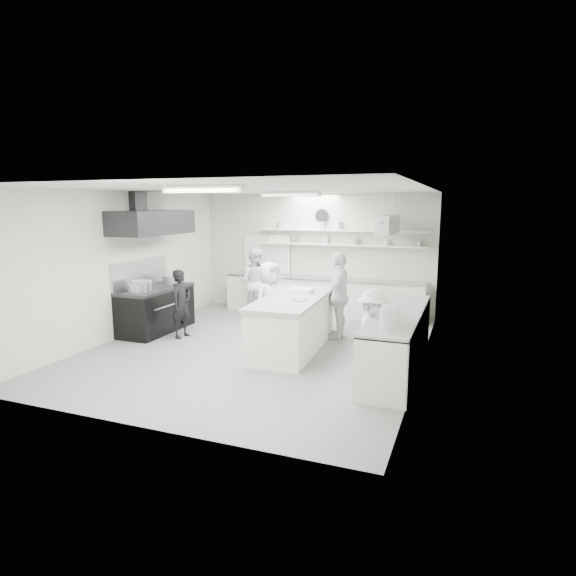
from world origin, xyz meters
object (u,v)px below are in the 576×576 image
(cook_back, at_px, (255,282))
(stove, at_px, (156,311))
(prep_island, at_px, (293,324))
(back_counter, at_px, (322,297))
(cook_stove, at_px, (181,304))
(right_counter, at_px, (398,342))

(cook_back, bearing_deg, stove, 51.89)
(stove, distance_m, prep_island, 3.24)
(back_counter, bearing_deg, stove, -136.01)
(stove, xyz_separation_m, cook_back, (1.39, 2.09, 0.40))
(stove, relative_size, cook_back, 1.07)
(stove, height_order, back_counter, back_counter)
(prep_island, bearing_deg, cook_back, 125.95)
(stove, height_order, prep_island, prep_island)
(prep_island, relative_size, cook_stove, 1.85)
(stove, bearing_deg, back_counter, 43.99)
(cook_stove, height_order, cook_back, cook_back)
(prep_island, height_order, cook_stove, cook_stove)
(right_counter, height_order, cook_back, cook_back)
(prep_island, xyz_separation_m, cook_back, (-1.84, 2.25, 0.36))
(back_counter, distance_m, prep_island, 2.98)
(stove, bearing_deg, right_counter, -6.52)
(stove, distance_m, right_counter, 5.28)
(back_counter, relative_size, prep_island, 1.91)
(prep_island, height_order, cook_back, cook_back)
(back_counter, relative_size, right_counter, 1.52)
(right_counter, bearing_deg, prep_island, 167.80)
(back_counter, relative_size, cook_back, 2.96)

